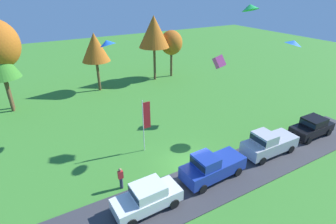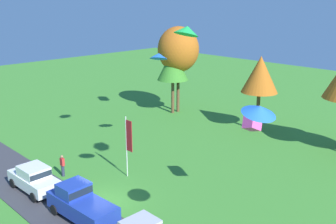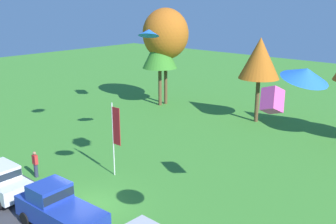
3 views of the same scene
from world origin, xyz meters
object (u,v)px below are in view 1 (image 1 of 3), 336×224
(car_sedan_mid_row, at_px, (312,126))
(tree_far_left, at_px, (154,32))
(kite_delta_near_flag, at_px, (107,43))
(tree_lone_near, at_px, (0,62))
(flag_banner, at_px, (146,119))
(tree_right_of_center, at_px, (95,48))
(kite_box_topmost, at_px, (219,62))
(car_pickup_near_entrance, at_px, (268,143))
(kite_delta_high_right, at_px, (294,43))
(person_beside_suv, at_px, (121,178))
(car_pickup_far_end, at_px, (211,166))
(kite_delta_high_left, at_px, (250,7))
(car_sedan_by_flagpole, at_px, (147,196))
(tree_far_right, at_px, (171,43))

(car_sedan_mid_row, xyz_separation_m, tree_far_left, (-5.33, 22.25, 6.04))
(car_sedan_mid_row, xyz_separation_m, kite_delta_near_flag, (-15.93, 10.07, 7.62))
(tree_lone_near, bearing_deg, flag_banner, -55.87)
(tree_right_of_center, height_order, kite_box_topmost, tree_right_of_center)
(car_pickup_near_entrance, height_order, kite_delta_near_flag, kite_delta_near_flag)
(kite_delta_high_right, height_order, kite_box_topmost, kite_delta_high_right)
(tree_right_of_center, distance_m, flag_banner, 16.53)
(tree_lone_near, bearing_deg, person_beside_suv, -70.95)
(car_pickup_far_end, relative_size, person_beside_suv, 2.98)
(tree_lone_near, height_order, kite_delta_high_left, kite_delta_high_left)
(person_beside_suv, xyz_separation_m, flag_banner, (3.67, 3.51, 2.15))
(tree_lone_near, distance_m, kite_box_topmost, 22.97)
(car_sedan_by_flagpole, distance_m, kite_delta_high_right, 17.76)
(car_pickup_near_entrance, height_order, kite_box_topmost, kite_box_topmost)
(car_pickup_far_end, xyz_separation_m, tree_far_right, (9.86, 22.64, 4.05))
(tree_far_right, bearing_deg, car_sedan_mid_row, -84.20)
(car_sedan_mid_row, bearing_deg, kite_delta_high_left, 153.47)
(car_sedan_by_flagpole, relative_size, tree_far_left, 0.48)
(car_pickup_near_entrance, bearing_deg, kite_delta_near_flag, 134.44)
(tree_far_left, bearing_deg, car_pickup_near_entrance, -91.81)
(car_sedan_by_flagpole, relative_size, tree_far_right, 0.63)
(car_pickup_far_end, distance_m, kite_delta_high_right, 13.10)
(car_pickup_far_end, relative_size, car_pickup_near_entrance, 1.01)
(tree_lone_near, bearing_deg, car_sedan_mid_row, -39.67)
(tree_far_left, height_order, kite_delta_near_flag, tree_far_left)
(car_pickup_near_entrance, relative_size, kite_box_topmost, 4.45)
(person_beside_suv, relative_size, kite_delta_high_left, 1.34)
(tree_far_left, height_order, tree_far_right, tree_far_left)
(car_pickup_far_end, distance_m, tree_right_of_center, 22.69)
(tree_far_left, xyz_separation_m, tree_far_right, (3.04, 0.26, -1.92))
(tree_lone_near, height_order, tree_right_of_center, tree_right_of_center)
(tree_lone_near, bearing_deg, kite_delta_near_flag, -50.03)
(person_beside_suv, bearing_deg, tree_far_right, 51.75)
(car_sedan_by_flagpole, distance_m, tree_right_of_center, 23.24)
(car_pickup_far_end, height_order, tree_far_left, tree_far_left)
(car_pickup_far_end, height_order, tree_right_of_center, tree_right_of_center)
(car_pickup_far_end, bearing_deg, car_pickup_near_entrance, 1.06)
(tree_lone_near, height_order, flag_banner, tree_lone_near)
(car_sedan_by_flagpole, distance_m, tree_far_left, 26.49)
(flag_banner, bearing_deg, kite_delta_high_right, -13.65)
(tree_right_of_center, distance_m, tree_far_left, 8.74)
(car_pickup_far_end, relative_size, kite_box_topmost, 4.50)
(car_sedan_by_flagpole, bearing_deg, car_pickup_far_end, 3.73)
(car_sedan_by_flagpole, distance_m, kite_box_topmost, 15.54)
(car_sedan_mid_row, distance_m, tree_lone_near, 32.29)
(car_pickup_near_entrance, distance_m, tree_far_left, 23.07)
(car_pickup_near_entrance, distance_m, flag_banner, 10.50)
(flag_banner, distance_m, kite_delta_near_flag, 7.25)
(car_pickup_far_end, distance_m, flag_banner, 6.62)
(car_pickup_far_end, xyz_separation_m, car_sedan_mid_row, (12.15, 0.14, -0.07))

